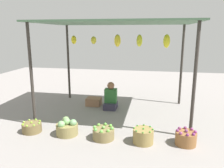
# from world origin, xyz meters

# --- Properties ---
(ground_plane) EXTENTS (14.00, 14.00, 0.00)m
(ground_plane) POSITION_xyz_m (0.00, 0.00, 0.00)
(ground_plane) COLOR gray
(market_stall_structure) EXTENTS (3.87, 2.59, 2.42)m
(market_stall_structure) POSITION_xyz_m (0.01, -0.00, 2.25)
(market_stall_structure) COLOR #38332D
(market_stall_structure) RESTS_ON ground
(vendor_person) EXTENTS (0.36, 0.44, 0.78)m
(vendor_person) POSITION_xyz_m (-0.21, 0.32, 0.30)
(vendor_person) COLOR #343045
(vendor_person) RESTS_ON ground
(basket_limes) EXTENTS (0.42, 0.42, 0.24)m
(basket_limes) POSITION_xyz_m (-1.63, -1.55, 0.10)
(basket_limes) COLOR brown
(basket_limes) RESTS_ON ground
(basket_cabbages) EXTENTS (0.47, 0.47, 0.37)m
(basket_cabbages) POSITION_xyz_m (-0.82, -1.53, 0.15)
(basket_cabbages) COLOR olive
(basket_cabbages) RESTS_ON ground
(basket_green_apples) EXTENTS (0.45, 0.45, 0.29)m
(basket_green_apples) POSITION_xyz_m (-0.00, -1.58, 0.12)
(basket_green_apples) COLOR olive
(basket_green_apples) RESTS_ON ground
(basket_green_chilies) EXTENTS (0.41, 0.41, 0.32)m
(basket_green_chilies) POSITION_xyz_m (0.82, -1.61, 0.15)
(basket_green_chilies) COLOR olive
(basket_green_chilies) RESTS_ON ground
(basket_purple_onions) EXTENTS (0.41, 0.41, 0.32)m
(basket_purple_onions) POSITION_xyz_m (1.64, -1.53, 0.14)
(basket_purple_onions) COLOR #8D5E34
(basket_purple_onions) RESTS_ON ground
(wooden_crate_near_vendor) EXTENTS (0.43, 0.36, 0.23)m
(wooden_crate_near_vendor) POSITION_xyz_m (-0.77, 0.51, 0.11)
(wooden_crate_near_vendor) COLOR #8E664B
(wooden_crate_near_vendor) RESTS_ON ground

